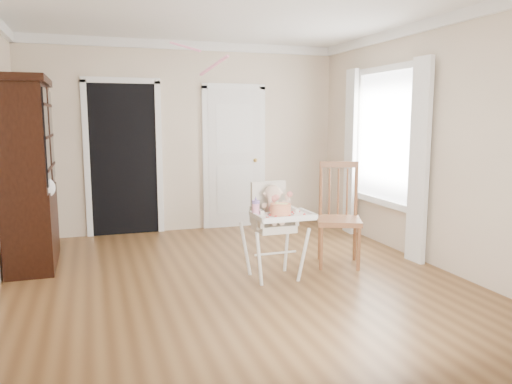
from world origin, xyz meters
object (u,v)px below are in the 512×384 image
object	(u,v)px
sippy_cup	(256,207)
china_cabinet	(29,173)
dining_chair	(339,217)
high_chair	(274,219)
cake	(281,210)

from	to	relation	value
sippy_cup	china_cabinet	distance (m)	2.59
sippy_cup	dining_chair	xyz separation A→B (m)	(1.10, 0.38, -0.24)
high_chair	china_cabinet	world-z (taller)	china_cabinet
sippy_cup	dining_chair	size ratio (longest dim) A/B	0.16
high_chair	cake	distance (m)	0.27
high_chair	dining_chair	xyz separation A→B (m)	(0.86, 0.25, -0.09)
cake	dining_chair	world-z (taller)	dining_chair
high_chair	sippy_cup	distance (m)	0.31
cake	china_cabinet	size ratio (longest dim) A/B	0.12
sippy_cup	dining_chair	distance (m)	1.19
china_cabinet	sippy_cup	bearing A→B (deg)	-33.47
china_cabinet	dining_chair	xyz separation A→B (m)	(3.25, -1.04, -0.50)
high_chair	cake	world-z (taller)	high_chair
high_chair	sippy_cup	xyz separation A→B (m)	(-0.24, -0.13, 0.16)
dining_chair	high_chair	bearing A→B (deg)	-140.49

